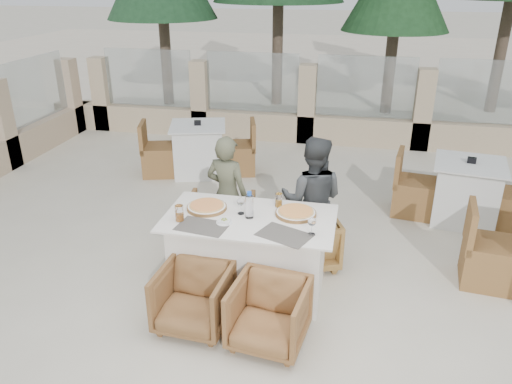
% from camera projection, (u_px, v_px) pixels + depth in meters
% --- Properties ---
extents(ground, '(80.00, 80.00, 0.00)m').
position_uv_depth(ground, '(250.00, 289.00, 4.93)').
color(ground, beige).
rests_on(ground, ground).
extents(sand_patch, '(30.00, 16.00, 0.01)m').
position_uv_depth(sand_patch, '(336.00, 61.00, 17.47)').
color(sand_patch, beige).
rests_on(sand_patch, ground).
extents(perimeter_wall_far, '(10.00, 0.34, 1.60)m').
position_uv_depth(perimeter_wall_far, '(307.00, 99.00, 8.91)').
color(perimeter_wall_far, tan).
rests_on(perimeter_wall_far, ground).
extents(dining_table, '(1.60, 0.90, 0.77)m').
position_uv_depth(dining_table, '(250.00, 253.00, 4.81)').
color(dining_table, white).
rests_on(dining_table, ground).
extents(placemat_near_left, '(0.49, 0.36, 0.00)m').
position_uv_depth(placemat_near_left, '(202.00, 226.00, 4.49)').
color(placemat_near_left, '#57514A').
rests_on(placemat_near_left, dining_table).
extents(placemat_near_right, '(0.53, 0.45, 0.00)m').
position_uv_depth(placemat_near_right, '(284.00, 235.00, 4.34)').
color(placemat_near_right, '#57514A').
rests_on(placemat_near_right, dining_table).
extents(pizza_left, '(0.42, 0.42, 0.05)m').
position_uv_depth(pizza_left, '(207.00, 207.00, 4.82)').
color(pizza_left, '#DF511E').
rests_on(pizza_left, dining_table).
extents(pizza_right, '(0.50, 0.50, 0.05)m').
position_uv_depth(pizza_right, '(296.00, 213.00, 4.70)').
color(pizza_right, orange).
rests_on(pizza_right, dining_table).
extents(water_bottle, '(0.10, 0.10, 0.26)m').
position_uv_depth(water_bottle, '(249.00, 205.00, 4.60)').
color(water_bottle, '#AAC4E0').
rests_on(water_bottle, dining_table).
extents(wine_glass_centre, '(0.08, 0.08, 0.18)m').
position_uv_depth(wine_glass_centre, '(241.00, 205.00, 4.69)').
color(wine_glass_centre, white).
rests_on(wine_glass_centre, dining_table).
extents(wine_glass_corner, '(0.09, 0.09, 0.18)m').
position_uv_depth(wine_glass_corner, '(312.00, 225.00, 4.32)').
color(wine_glass_corner, silver).
rests_on(wine_glass_corner, dining_table).
extents(beer_glass_left, '(0.10, 0.10, 0.15)m').
position_uv_depth(beer_glass_left, '(179.00, 213.00, 4.57)').
color(beer_glass_left, orange).
rests_on(beer_glass_left, dining_table).
extents(beer_glass_right, '(0.09, 0.09, 0.14)m').
position_uv_depth(beer_glass_right, '(279.00, 200.00, 4.85)').
color(beer_glass_right, orange).
rests_on(beer_glass_right, dining_table).
extents(olive_dish, '(0.12, 0.12, 0.04)m').
position_uv_depth(olive_dish, '(224.00, 221.00, 4.55)').
color(olive_dish, silver).
rests_on(olive_dish, dining_table).
extents(armchair_far_left, '(0.79, 0.81, 0.67)m').
position_uv_depth(armchair_far_left, '(220.00, 227.00, 5.42)').
color(armchair_far_left, brown).
rests_on(armchair_far_left, ground).
extents(armchair_far_right, '(0.79, 0.80, 0.57)m').
position_uv_depth(armchair_far_right, '(307.00, 240.00, 5.25)').
color(armchair_far_right, olive).
rests_on(armchair_far_right, ground).
extents(armchair_near_left, '(0.64, 0.66, 0.56)m').
position_uv_depth(armchair_near_left, '(194.00, 298.00, 4.32)').
color(armchair_near_left, brown).
rests_on(armchair_near_left, ground).
extents(armchair_near_right, '(0.68, 0.69, 0.56)m').
position_uv_depth(armchair_near_right, '(269.00, 314.00, 4.12)').
color(armchair_near_right, brown).
rests_on(armchair_near_right, ground).
extents(diner_left, '(0.55, 0.42, 1.33)m').
position_uv_depth(diner_left, '(227.00, 195.00, 5.39)').
color(diner_left, '#54563E').
rests_on(diner_left, ground).
extents(diner_right, '(0.68, 0.54, 1.38)m').
position_uv_depth(diner_right, '(312.00, 200.00, 5.19)').
color(diner_right, '#393C3E').
rests_on(diner_right, ground).
extents(bg_table_a, '(1.80, 1.23, 0.77)m').
position_uv_depth(bg_table_a, '(199.00, 149.00, 7.63)').
color(bg_table_a, silver).
rests_on(bg_table_a, ground).
extents(bg_table_b, '(1.75, 1.06, 0.77)m').
position_uv_depth(bg_table_b, '(466.00, 192.00, 6.14)').
color(bg_table_b, silver).
rests_on(bg_table_b, ground).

